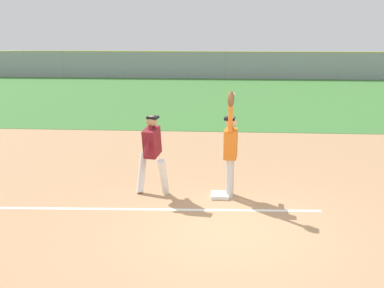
# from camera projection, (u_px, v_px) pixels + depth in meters

# --- Properties ---
(ground_plane) EXTENTS (77.46, 77.46, 0.00)m
(ground_plane) POSITION_uv_depth(u_px,v_px,m) (229.00, 229.00, 8.18)
(ground_plane) COLOR tan
(outfield_grass) EXTENTS (46.43, 17.02, 0.01)m
(outfield_grass) POSITION_uv_depth(u_px,v_px,m) (226.00, 96.00, 24.00)
(outfield_grass) COLOR #3D7533
(outfield_grass) RESTS_ON ground_plane
(chalk_foul_line) EXTENTS (11.99, 0.63, 0.01)m
(chalk_foul_line) POSITION_uv_depth(u_px,v_px,m) (18.00, 208.00, 9.13)
(chalk_foul_line) COLOR white
(chalk_foul_line) RESTS_ON ground_plane
(first_base) EXTENTS (0.39, 0.39, 0.08)m
(first_base) POSITION_uv_depth(u_px,v_px,m) (220.00, 195.00, 9.73)
(first_base) COLOR white
(first_base) RESTS_ON ground_plane
(fielder) EXTENTS (0.30, 0.90, 2.28)m
(fielder) POSITION_uv_depth(u_px,v_px,m) (231.00, 145.00, 9.51)
(fielder) COLOR silver
(fielder) RESTS_ON ground_plane
(runner) EXTENTS (0.75, 0.84, 1.72)m
(runner) POSITION_uv_depth(u_px,v_px,m) (152.00, 149.00, 9.70)
(runner) COLOR white
(runner) RESTS_ON ground_plane
(baseball) EXTENTS (0.07, 0.07, 0.07)m
(baseball) POSITION_uv_depth(u_px,v_px,m) (233.00, 94.00, 9.12)
(baseball) COLOR white
(outfield_fence) EXTENTS (46.51, 0.08, 1.89)m
(outfield_fence) POSITION_uv_depth(u_px,v_px,m) (226.00, 65.00, 32.00)
(outfield_fence) COLOR #93999E
(outfield_fence) RESTS_ON ground_plane
(parked_car_white) EXTENTS (4.50, 2.31, 1.25)m
(parked_car_white) POSITION_uv_depth(u_px,v_px,m) (178.00, 64.00, 36.30)
(parked_car_white) COLOR white
(parked_car_white) RESTS_ON ground_plane
(parked_car_black) EXTENTS (4.46, 2.23, 1.25)m
(parked_car_black) POSITION_uv_depth(u_px,v_px,m) (243.00, 65.00, 35.41)
(parked_car_black) COLOR black
(parked_car_black) RESTS_ON ground_plane
(parked_car_tan) EXTENTS (4.48, 2.28, 1.25)m
(parked_car_tan) POSITION_uv_depth(u_px,v_px,m) (316.00, 65.00, 35.57)
(parked_car_tan) COLOR tan
(parked_car_tan) RESTS_ON ground_plane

